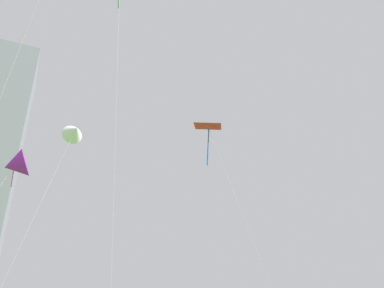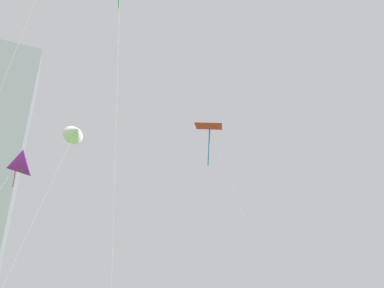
# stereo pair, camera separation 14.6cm
# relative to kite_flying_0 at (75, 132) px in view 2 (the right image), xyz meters

# --- Properties ---
(kite_flying_0) EXTENTS (5.35, 3.99, 18.83)m
(kite_flying_0) POSITION_rel_kite_flying_0_xyz_m (0.00, 0.00, 0.00)
(kite_flying_0) COLOR silver
(kite_flying_0) RESTS_ON ground
(kite_flying_3) EXTENTS (6.82, 4.60, 20.04)m
(kite_flying_3) POSITION_rel_kite_flying_0_xyz_m (11.43, -2.38, 1.38)
(kite_flying_3) COLOR silver
(kite_flying_3) RESTS_ON ground
(kite_flying_4) EXTENTS (6.64, 11.46, 20.44)m
(kite_flying_4) POSITION_rel_kite_flying_0_xyz_m (-5.07, 11.37, 0.74)
(kite_flying_4) COLOR silver
(kite_flying_4) RESTS_ON ground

